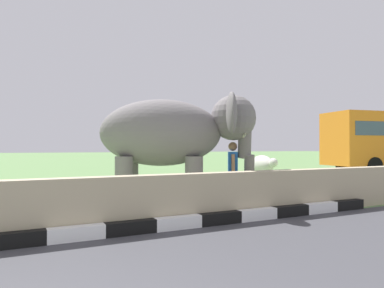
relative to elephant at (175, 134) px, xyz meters
name	(u,v)px	position (x,y,z in m)	size (l,w,h in m)	color
barrier_parapet	(131,203)	(-1.76, -2.02, -1.35)	(28.00, 0.36, 1.00)	tan
elephant	(175,134)	(0.00, 0.00, 0.00)	(4.00, 3.32, 2.86)	slate
person_handler	(233,170)	(1.42, -0.51, -0.93)	(0.42, 0.63, 1.66)	navy
cow_near	(263,165)	(4.38, 2.02, -0.98)	(0.96, 1.93, 1.23)	beige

